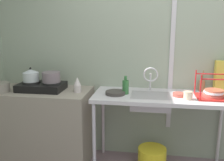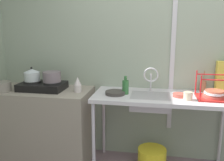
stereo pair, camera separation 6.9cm
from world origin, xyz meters
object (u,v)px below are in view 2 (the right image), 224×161
at_px(percolator, 78,85).
at_px(faucet, 151,76).
at_px(cup_by_rack, 188,96).
at_px(pot_on_left_burner, 32,75).
at_px(sink_basin, 150,102).
at_px(bottle_by_sink, 125,87).
at_px(dish_rack, 214,94).
at_px(frying_pan, 115,93).
at_px(small_bowl_on_drainboard, 179,95).
at_px(pot_beside_stove, 1,87).
at_px(stove, 42,86).
at_px(pot_on_right_burner, 52,77).
at_px(utensil_jar, 203,86).
at_px(bucket_on_floor, 152,159).

height_order(percolator, faucet, faucet).
bearing_deg(cup_by_rack, pot_on_left_burner, 176.04).
height_order(sink_basin, bottle_by_sink, bottle_by_sink).
distance_m(dish_rack, cup_by_rack, 0.27).
height_order(frying_pan, small_bowl_on_drainboard, same).
xyz_separation_m(pot_on_left_burner, sink_basin, (1.33, -0.02, -0.23)).
relative_size(percolator, sink_basin, 0.42).
bearing_deg(pot_beside_stove, cup_by_rack, 0.87).
xyz_separation_m(stove, small_bowl_on_drainboard, (1.50, -0.02, -0.03)).
relative_size(percolator, faucet, 0.62).
relative_size(pot_beside_stove, bottle_by_sink, 1.15).
height_order(pot_on_right_burner, pot_beside_stove, pot_on_right_burner).
xyz_separation_m(cup_by_rack, utensil_jar, (0.20, 0.35, 0.02)).
distance_m(sink_basin, cup_by_rack, 0.39).
distance_m(pot_on_right_burner, dish_rack, 1.71).
bearing_deg(pot_on_left_burner, pot_beside_stove, -154.02).
relative_size(sink_basin, small_bowl_on_drainboard, 3.10).
height_order(faucet, cup_by_rack, faucet).
relative_size(pot_on_right_burner, sink_basin, 0.49).
xyz_separation_m(pot_beside_stove, frying_pan, (1.27, 0.10, -0.03)).
xyz_separation_m(sink_basin, frying_pan, (-0.37, -0.03, 0.08)).
relative_size(percolator, bottle_by_sink, 0.88).
xyz_separation_m(pot_beside_stove, cup_by_rack, (1.99, 0.03, -0.01)).
bearing_deg(faucet, pot_on_left_burner, -175.22).
bearing_deg(small_bowl_on_drainboard, frying_pan, -177.69).
distance_m(stove, percolator, 0.43).
height_order(pot_on_right_burner, bucket_on_floor, pot_on_right_burner).
xyz_separation_m(pot_on_left_burner, percolator, (0.54, -0.02, -0.08)).
bearing_deg(pot_on_left_burner, stove, 0.00).
relative_size(stove, pot_on_left_burner, 2.81).
bearing_deg(pot_on_left_burner, dish_rack, -0.79).
bearing_deg(utensil_jar, small_bowl_on_drainboard, -136.15).
height_order(pot_beside_stove, frying_pan, pot_beside_stove).
bearing_deg(dish_rack, stove, 179.16).
bearing_deg(percolator, dish_rack, -0.21).
relative_size(frying_pan, bottle_by_sink, 1.08).
relative_size(pot_beside_stove, sink_basin, 0.55).
bearing_deg(utensil_jar, bottle_by_sink, -163.49).
bearing_deg(sink_basin, percolator, -179.95).
bearing_deg(cup_by_rack, pot_on_right_burner, 175.39).
height_order(pot_on_left_burner, small_bowl_on_drainboard, pot_on_left_burner).
height_order(stove, percolator, percolator).
distance_m(pot_on_left_burner, percolator, 0.55).
bearing_deg(small_bowl_on_drainboard, bucket_on_floor, -177.54).
xyz_separation_m(sink_basin, dish_rack, (0.62, -0.01, 0.11)).
distance_m(frying_pan, utensil_jar, 0.97).
bearing_deg(dish_rack, pot_on_left_burner, 179.21).
relative_size(frying_pan, bucket_on_floor, 0.68).
bearing_deg(bucket_on_floor, percolator, 179.03).
distance_m(pot_on_left_burner, bottle_by_sink, 1.07).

